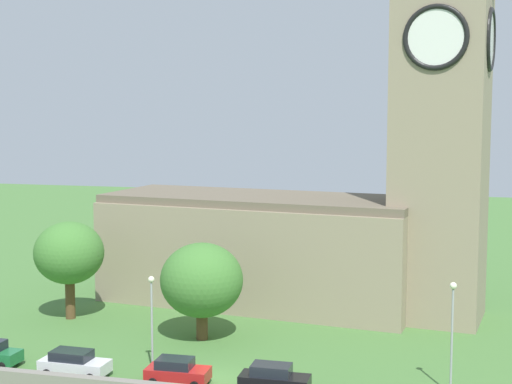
% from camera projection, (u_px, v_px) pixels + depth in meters
% --- Properties ---
extents(ground_plane, '(200.00, 200.00, 0.00)m').
position_uv_depth(ground_plane, '(269.00, 320.00, 65.90)').
color(ground_plane, '#477538').
extents(church, '(35.79, 15.07, 33.84)m').
position_uv_depth(church, '(323.00, 203.00, 69.19)').
color(church, gray).
rests_on(church, ground).
extents(car_white, '(4.72, 2.26, 1.76)m').
position_uv_depth(car_white, '(74.00, 363.00, 52.06)').
color(car_white, silver).
rests_on(car_white, ground).
extents(car_red, '(4.18, 2.30, 1.71)m').
position_uv_depth(car_red, '(177.00, 371.00, 50.57)').
color(car_red, red).
rests_on(car_red, ground).
extents(car_black, '(4.44, 2.11, 1.89)m').
position_uv_depth(car_black, '(274.00, 379.00, 48.83)').
color(car_black, black).
rests_on(car_black, ground).
extents(streetlamp_west_mid, '(0.44, 0.44, 6.63)m').
position_uv_depth(streetlamp_west_mid, '(152.00, 308.00, 52.62)').
color(streetlamp_west_mid, '#9EA0A5').
rests_on(streetlamp_west_mid, ground).
extents(streetlamp_central, '(0.44, 0.44, 7.17)m').
position_uv_depth(streetlamp_central, '(452.00, 320.00, 48.41)').
color(streetlamp_central, '#9EA0A5').
rests_on(streetlamp_central, ground).
extents(tree_riverside_west, '(6.42, 6.42, 7.59)m').
position_uv_depth(tree_riverside_west, '(202.00, 280.00, 59.94)').
color(tree_riverside_west, brown).
rests_on(tree_riverside_west, ground).
extents(tree_churchyard, '(5.91, 5.91, 8.37)m').
position_uv_depth(tree_churchyard, '(69.00, 253.00, 65.83)').
color(tree_churchyard, brown).
rests_on(tree_churchyard, ground).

